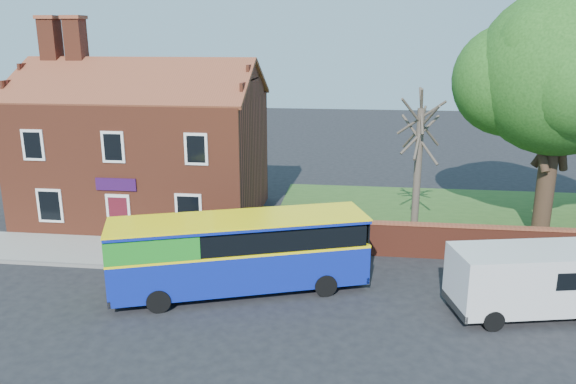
# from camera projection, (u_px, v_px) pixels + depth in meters

# --- Properties ---
(ground) EXTENTS (120.00, 120.00, 0.00)m
(ground) POSITION_uv_depth(u_px,v_px,m) (225.00, 323.00, 19.48)
(ground) COLOR black
(ground) RESTS_ON ground
(pavement) EXTENTS (18.00, 3.50, 0.12)m
(pavement) POSITION_uv_depth(u_px,v_px,m) (105.00, 251.00, 25.80)
(pavement) COLOR gray
(pavement) RESTS_ON ground
(kerb) EXTENTS (18.00, 0.15, 0.14)m
(kerb) POSITION_uv_depth(u_px,v_px,m) (88.00, 266.00, 24.12)
(kerb) COLOR slate
(kerb) RESTS_ON ground
(grass_strip) EXTENTS (26.00, 12.00, 0.04)m
(grass_strip) POSITION_uv_depth(u_px,v_px,m) (516.00, 220.00, 30.34)
(grass_strip) COLOR #426B28
(grass_strip) RESTS_ON ground
(shop_building) EXTENTS (12.30, 8.13, 10.50)m
(shop_building) POSITION_uv_depth(u_px,v_px,m) (146.00, 155.00, 30.39)
(shop_building) COLOR brown
(shop_building) RESTS_ON ground
(boundary_wall) EXTENTS (22.00, 0.38, 1.60)m
(boundary_wall) POSITION_uv_depth(u_px,v_px,m) (554.00, 246.00, 24.39)
(boundary_wall) COLOR maroon
(boundary_wall) RESTS_ON ground
(bus) EXTENTS (10.03, 5.57, 2.98)m
(bus) POSITION_uv_depth(u_px,v_px,m) (232.00, 251.00, 21.43)
(bus) COLOR #0E219B
(bus) RESTS_ON ground
(van_near) EXTENTS (5.92, 3.37, 2.45)m
(van_near) POSITION_uv_depth(u_px,v_px,m) (532.00, 278.00, 19.76)
(van_near) COLOR silver
(van_near) RESTS_ON ground
(large_tree) EXTENTS (9.73, 7.70, 11.87)m
(large_tree) POSITION_uv_depth(u_px,v_px,m) (560.00, 77.00, 25.94)
(large_tree) COLOR black
(large_tree) RESTS_ON ground
(bare_tree) EXTENTS (2.60, 3.09, 6.93)m
(bare_tree) POSITION_uv_depth(u_px,v_px,m) (418.00, 166.00, 27.03)
(bare_tree) COLOR #4C4238
(bare_tree) RESTS_ON ground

